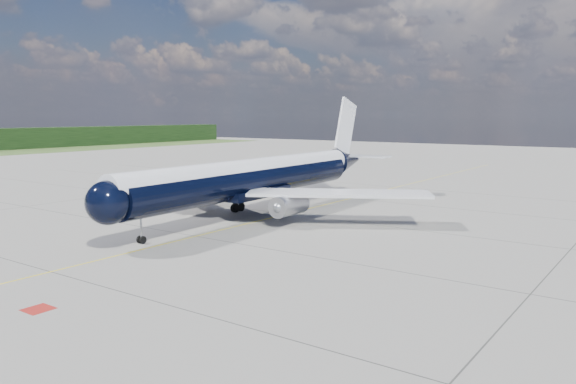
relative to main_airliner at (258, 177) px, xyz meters
The scene contains 4 objects.
ground 8.84m from the main_airliner, 71.12° to the left, with size 320.00×320.00×0.00m, color gray.
taxiway_centerline 5.51m from the main_airliner, 42.47° to the left, with size 0.16×160.00×0.01m, color yellow.
red_marking 34.29m from the main_airliner, 74.15° to the right, with size 1.60×1.60×0.01m, color maroon.
main_airliner is the anchor object (origin of this frame).
Camera 1 is at (37.54, -27.48, 11.46)m, focal length 35.00 mm.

